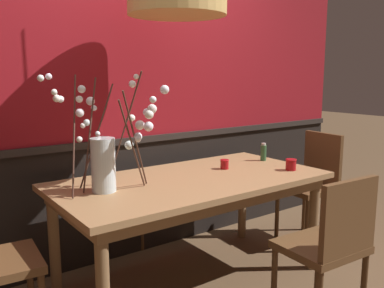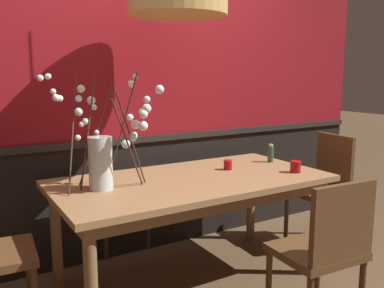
% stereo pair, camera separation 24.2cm
% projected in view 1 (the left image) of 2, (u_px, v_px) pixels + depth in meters
% --- Properties ---
extents(ground_plane, '(24.00, 24.00, 0.00)m').
position_uv_depth(ground_plane, '(192.00, 280.00, 2.89)').
color(ground_plane, brown).
extents(back_wall, '(4.49, 0.14, 2.72)m').
position_uv_depth(back_wall, '(139.00, 84.00, 3.22)').
color(back_wall, black).
rests_on(back_wall, ground).
extents(dining_table, '(1.83, 0.93, 0.74)m').
position_uv_depth(dining_table, '(192.00, 189.00, 2.78)').
color(dining_table, '#997047').
rests_on(dining_table, ground).
extents(chair_near_side_right, '(0.47, 0.42, 0.88)m').
position_uv_depth(chair_near_side_right, '(331.00, 242.00, 2.29)').
color(chair_near_side_right, brown).
rests_on(chair_near_side_right, ground).
extents(chair_far_side_left, '(0.45, 0.44, 0.92)m').
position_uv_depth(chair_far_side_left, '(105.00, 187.00, 3.38)').
color(chair_far_side_left, brown).
rests_on(chair_far_side_left, ground).
extents(chair_head_east_end, '(0.43, 0.44, 0.93)m').
position_uv_depth(chair_head_east_end, '(313.00, 180.00, 3.54)').
color(chair_head_east_end, brown).
rests_on(chair_head_east_end, ground).
extents(vase_with_blossoms, '(0.62, 0.52, 0.71)m').
position_uv_depth(vase_with_blossoms, '(106.00, 154.00, 2.41)').
color(vase_with_blossoms, silver).
rests_on(vase_with_blossoms, dining_table).
extents(candle_holder_nearer_center, '(0.08, 0.08, 0.08)m').
position_uv_depth(candle_holder_nearer_center, '(291.00, 165.00, 2.98)').
color(candle_holder_nearer_center, '#9E0F14').
rests_on(candle_holder_nearer_center, dining_table).
extents(candle_holder_nearer_edge, '(0.07, 0.07, 0.07)m').
position_uv_depth(candle_holder_nearer_edge, '(225.00, 164.00, 3.02)').
color(candle_holder_nearer_edge, '#9E0F14').
rests_on(candle_holder_nearer_edge, dining_table).
extents(condiment_bottle, '(0.05, 0.05, 0.14)m').
position_uv_depth(condiment_bottle, '(263.00, 152.00, 3.31)').
color(condiment_bottle, '#2D5633').
rests_on(condiment_bottle, dining_table).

